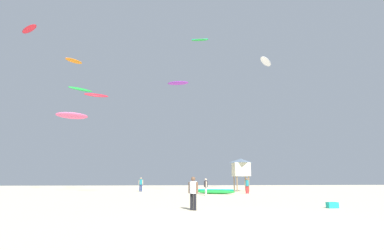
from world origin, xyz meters
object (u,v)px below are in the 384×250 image
(kite_grounded_near, at_px, (216,192))
(person_foreground, at_px, (193,190))
(person_midground, at_px, (247,185))
(cooler_box, at_px, (332,205))
(kite_aloft_1, at_px, (200,40))
(kite_aloft_3, at_px, (80,89))
(person_left, at_px, (141,183))
(kite_aloft_4, at_px, (74,61))
(kite_aloft_5, at_px, (96,95))
(lifeguard_tower, at_px, (241,167))
(kite_aloft_7, at_px, (72,116))
(kite_aloft_6, at_px, (266,62))
(person_right, at_px, (206,186))
(kite_aloft_0, at_px, (29,29))
(kite_aloft_2, at_px, (178,83))

(kite_grounded_near, bearing_deg, person_foreground, -104.29)
(person_midground, relative_size, cooler_box, 2.92)
(kite_aloft_1, bearing_deg, kite_aloft_3, 142.46)
(person_foreground, distance_m, person_left, 22.86)
(kite_aloft_4, bearing_deg, kite_aloft_5, -60.00)
(kite_aloft_4, distance_m, kite_aloft_5, 15.24)
(person_left, relative_size, kite_aloft_4, 0.69)
(lifeguard_tower, height_order, kite_aloft_4, kite_aloft_4)
(kite_grounded_near, xyz_separation_m, lifeguard_tower, (4.37, 5.77, 2.82))
(kite_aloft_7, bearing_deg, kite_aloft_5, -52.25)
(kite_aloft_4, bearing_deg, kite_aloft_7, -68.98)
(kite_aloft_3, height_order, kite_aloft_6, kite_aloft_6)
(kite_aloft_3, bearing_deg, kite_grounded_near, -35.34)
(kite_aloft_4, bearing_deg, person_left, -27.65)
(person_left, distance_m, kite_aloft_3, 18.53)
(person_foreground, xyz_separation_m, kite_aloft_7, (-13.47, 22.82, 8.66))
(lifeguard_tower, distance_m, kite_aloft_7, 22.88)
(cooler_box, bearing_deg, kite_grounded_near, 103.20)
(lifeguard_tower, xyz_separation_m, kite_aloft_1, (-5.96, -5.64, 14.49))
(kite_aloft_3, relative_size, kite_aloft_5, 1.33)
(person_left, bearing_deg, kite_aloft_1, -121.81)
(kite_aloft_1, height_order, kite_aloft_6, kite_aloft_6)
(person_right, bearing_deg, kite_aloft_5, 155.66)
(person_midground, xyz_separation_m, kite_aloft_0, (-27.83, 7.23, 20.88))
(kite_aloft_3, bearing_deg, cooler_box, -52.27)
(kite_aloft_6, bearing_deg, kite_aloft_5, -155.48)
(kite_aloft_0, xyz_separation_m, kite_aloft_3, (5.80, 5.48, -6.72))
(kite_aloft_5, bearing_deg, kite_grounded_near, -6.81)
(person_foreground, bearing_deg, kite_aloft_1, -153.09)
(kite_aloft_0, relative_size, kite_aloft_3, 0.95)
(kite_aloft_5, height_order, kite_aloft_7, kite_aloft_5)
(person_foreground, xyz_separation_m, kite_aloft_6, (15.06, 28.51, 19.72))
(person_right, bearing_deg, person_foreground, -104.57)
(lifeguard_tower, distance_m, kite_aloft_0, 34.32)
(person_midground, height_order, kite_aloft_2, kite_aloft_2)
(person_midground, bearing_deg, kite_aloft_5, -93.16)
(person_foreground, distance_m, kite_aloft_4, 37.25)
(person_right, height_order, kite_aloft_2, kite_aloft_2)
(kite_aloft_1, xyz_separation_m, kite_aloft_5, (-11.72, 1.46, -6.63))
(lifeguard_tower, distance_m, kite_aloft_4, 29.84)
(kite_aloft_4, bearing_deg, kite_aloft_0, -133.67)
(kite_aloft_0, distance_m, kite_aloft_4, 7.16)
(cooler_box, bearing_deg, person_foreground, -177.45)
(kite_aloft_3, bearing_deg, kite_aloft_5, -65.79)
(lifeguard_tower, bearing_deg, kite_aloft_1, -136.59)
(kite_grounded_near, bearing_deg, cooler_box, -76.80)
(person_foreground, height_order, kite_aloft_6, kite_aloft_6)
(kite_aloft_5, distance_m, kite_aloft_7, 6.96)
(lifeguard_tower, relative_size, kite_aloft_3, 1.13)
(kite_aloft_0, height_order, kite_aloft_2, kite_aloft_0)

